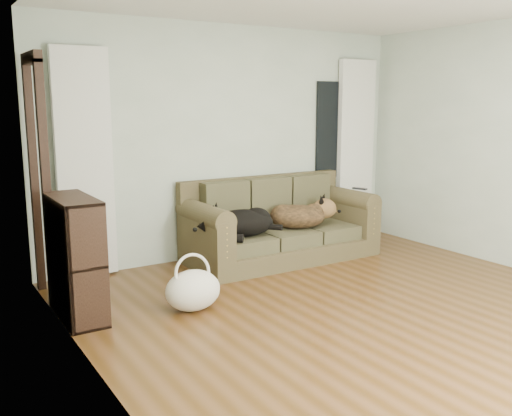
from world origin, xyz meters
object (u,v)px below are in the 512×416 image
sofa (281,220)px  tote_bag (193,292)px  dog_black_lab (239,224)px  dog_shepherd (300,215)px  bookshelf (75,258)px

sofa → tote_bag: (-1.56, -0.96, -0.29)m
dog_black_lab → dog_shepherd: 0.81m
dog_black_lab → bookshelf: bookshelf is taller
dog_shepherd → bookshelf: (-2.64, -0.51, 0.01)m
dog_black_lab → tote_bag: (-0.97, -0.88, -0.32)m
dog_shepherd → tote_bag: (-1.77, -0.89, -0.33)m
sofa → dog_black_lab: bearing=-173.0°
dog_black_lab → dog_shepherd: bearing=16.4°
sofa → dog_shepherd: (0.21, -0.07, 0.04)m
tote_bag → bookshelf: bearing=156.4°
dog_black_lab → tote_bag: size_ratio=1.41×
sofa → bookshelf: bookshelf is taller
tote_bag → dog_shepherd: bearing=26.6°
bookshelf → tote_bag: bearing=-30.3°
dog_black_lab → bookshelf: bearing=-148.7°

